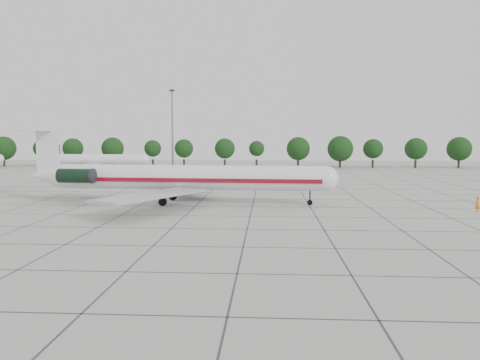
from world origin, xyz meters
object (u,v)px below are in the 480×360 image
Objects in this scene: main_airliner at (172,177)px; floodlight_mast at (172,123)px; ground_crew at (477,204)px; bg_airliner_b at (99,159)px.

floodlight_mast is at bearing 104.81° from main_airliner.
ground_crew is 0.07× the size of bg_airliner_b.
bg_airliner_b is at bearing -76.94° from ground_crew.
main_airliner is 1.64× the size of bg_airliner_b.
ground_crew is (40.95, -5.81, -2.84)m from main_airliner.
bg_airliner_b reaches higher than ground_crew.
floodlight_mast is (-18.18, 88.87, 10.45)m from main_airliner.
bg_airliner_b is at bearing 120.77° from main_airliner.
bg_airliner_b is 1.11× the size of floodlight_mast.
floodlight_mast is (18.81, 17.89, 11.37)m from bg_airliner_b.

